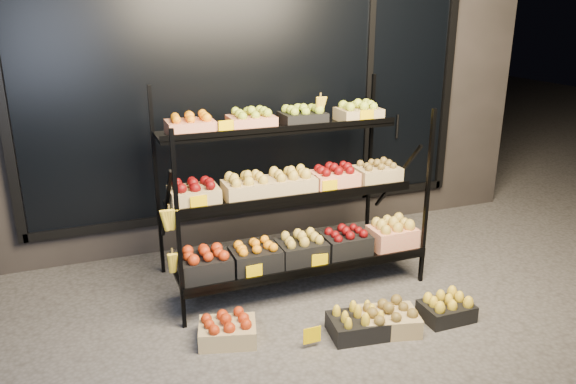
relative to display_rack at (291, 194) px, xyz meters
name	(u,v)px	position (x,y,z in m)	size (l,w,h in m)	color
ground	(321,313)	(0.01, -0.60, -0.79)	(24.00, 24.00, 0.00)	#514F4C
building	(226,55)	(0.01, 1.99, 0.96)	(6.00, 2.08, 3.50)	#2D2826
display_rack	(291,194)	(0.00, 0.00, 0.00)	(2.18, 1.02, 1.66)	black
tag_floor_a	(312,340)	(-0.23, -1.00, -0.73)	(0.13, 0.01, 0.12)	#E6B800
tag_floor_b	(374,326)	(0.25, -1.00, -0.73)	(0.13, 0.01, 0.12)	#E6B800
floor_crate_left	(227,329)	(-0.76, -0.71, -0.69)	(0.46, 0.39, 0.20)	tan
floor_crate_midleft	(358,323)	(0.14, -0.97, -0.69)	(0.44, 0.35, 0.20)	black
floor_crate_midright	(389,318)	(0.37, -1.00, -0.69)	(0.48, 0.40, 0.21)	tan
floor_crate_right	(447,308)	(0.87, -1.02, -0.70)	(0.38, 0.28, 0.19)	black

